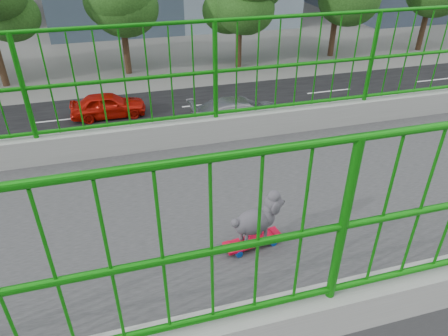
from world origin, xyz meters
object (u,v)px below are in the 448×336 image
skateboard (253,241)px  car_6 (290,179)px  car_2 (57,169)px  car_3 (241,113)px  car_4 (108,105)px  poodle (257,219)px

skateboard → car_6: bearing=142.9°
car_2 → car_3: car_3 is taller
car_2 → skateboard: bearing=-164.3°
skateboard → car_4: skateboard is taller
car_3 → car_4: car_3 is taller
skateboard → car_4: 20.41m
car_3 → car_4: (-3.20, -6.61, -0.10)m
poodle → car_6: (-9.74, 5.16, -6.61)m
poodle → car_3: 18.15m
car_3 → car_6: car_3 is taller
car_3 → skateboard: bearing=162.2°
car_3 → car_2: bearing=109.9°
car_4 → car_2: bearing=160.9°
car_3 → car_4: size_ratio=1.34×
car_2 → poodle: bearing=-164.2°
car_2 → car_6: 9.38m
skateboard → car_3: skateboard is taller
skateboard → car_2: skateboard is taller
car_3 → car_6: (6.40, -0.01, -0.12)m
poodle → car_2: 14.96m
car_3 → car_6: 6.40m
car_4 → car_6: car_4 is taller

